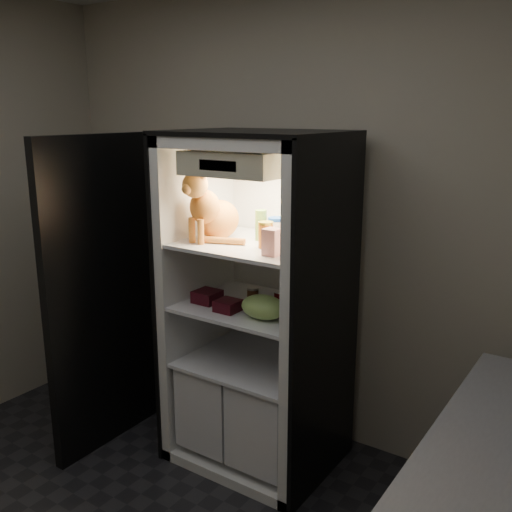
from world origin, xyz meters
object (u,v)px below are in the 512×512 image
at_px(parmesan_shaker, 261,225).
at_px(grape_bag, 263,307).
at_px(refrigerator, 260,327).
at_px(condiment_jar, 253,295).
at_px(soda_can_b, 304,301).
at_px(soda_can_c, 280,303).
at_px(berry_box_left, 207,296).
at_px(pepper_jar, 312,229).
at_px(cream_carton, 272,242).
at_px(salsa_jar, 266,235).
at_px(tabby_cat, 211,212).
at_px(soda_can_a, 297,296).
at_px(mayo_tub, 276,229).
at_px(berry_box_right, 228,306).

relative_size(parmesan_shaker, grape_bag, 0.68).
xyz_separation_m(refrigerator, condiment_jar, (-0.02, -0.04, 0.19)).
height_order(soda_can_b, soda_can_c, soda_can_c).
relative_size(soda_can_c, berry_box_left, 0.92).
bearing_deg(pepper_jar, berry_box_left, -162.01).
distance_m(cream_carton, condiment_jar, 0.49).
distance_m(salsa_jar, berry_box_left, 0.53).
distance_m(tabby_cat, soda_can_a, 0.65).
relative_size(salsa_jar, grape_bag, 0.56).
distance_m(mayo_tub, soda_can_c, 0.40).
bearing_deg(grape_bag, berry_box_left, 174.63).
xyz_separation_m(refrigerator, mayo_tub, (0.08, 0.04, 0.56)).
relative_size(refrigerator, grape_bag, 7.72).
relative_size(mayo_tub, soda_can_a, 1.07).
xyz_separation_m(salsa_jar, soda_can_a, (0.10, 0.17, -0.36)).
bearing_deg(tabby_cat, refrigerator, 36.44).
bearing_deg(condiment_jar, grape_bag, -43.01).
xyz_separation_m(refrigerator, pepper_jar, (0.31, 0.01, 0.60)).
bearing_deg(berry_box_right, condiment_jar, 78.97).
bearing_deg(parmesan_shaker, salsa_jar, -48.73).
height_order(refrigerator, soda_can_b, refrigerator).
distance_m(berry_box_left, berry_box_right, 0.19).
distance_m(soda_can_a, soda_can_c, 0.14).
relative_size(soda_can_c, condiment_jar, 1.37).
relative_size(grape_bag, berry_box_right, 2.05).
height_order(cream_carton, soda_can_a, cream_carton).
xyz_separation_m(soda_can_b, condiment_jar, (-0.31, -0.03, -0.02)).
bearing_deg(condiment_jar, salsa_jar, -31.86).
bearing_deg(refrigerator, berry_box_right, -104.00).
bearing_deg(cream_carton, mayo_tub, 118.46).
xyz_separation_m(condiment_jar, berry_box_left, (-0.22, -0.13, -0.01)).
relative_size(soda_can_b, condiment_jar, 1.36).
bearing_deg(cream_carton, soda_can_b, 76.06).
relative_size(cream_carton, berry_box_right, 1.11).
xyz_separation_m(salsa_jar, grape_bag, (0.04, -0.08, -0.36)).
bearing_deg(soda_can_a, parmesan_shaker, -172.35).
xyz_separation_m(parmesan_shaker, berry_box_right, (-0.05, -0.23, -0.40)).
distance_m(tabby_cat, condiment_jar, 0.51).
xyz_separation_m(salsa_jar, soda_can_c, (0.07, 0.03, -0.36)).
relative_size(soda_can_c, grape_bag, 0.50).
relative_size(mayo_tub, salsa_jar, 0.94).
bearing_deg(mayo_tub, berry_box_right, -117.46).
bearing_deg(berry_box_left, pepper_jar, 17.99).
bearing_deg(soda_can_c, mayo_tub, 129.47).
distance_m(mayo_tub, soda_can_b, 0.41).
height_order(mayo_tub, salsa_jar, salsa_jar).
bearing_deg(soda_can_c, berry_box_right, -154.20).
height_order(salsa_jar, soda_can_c, salsa_jar).
xyz_separation_m(soda_can_b, grape_bag, (-0.13, -0.20, 0.00)).
bearing_deg(parmesan_shaker, berry_box_right, -103.10).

